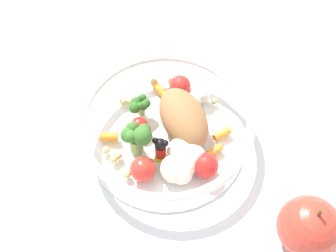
% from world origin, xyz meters
% --- Properties ---
extents(ground_plane, '(2.40, 2.40, 0.00)m').
position_xyz_m(ground_plane, '(0.00, 0.00, 0.00)').
color(ground_plane, white).
extents(food_container, '(0.23, 0.23, 0.07)m').
position_xyz_m(food_container, '(0.03, 0.00, 0.03)').
color(food_container, white).
rests_on(food_container, ground_plane).
extents(loose_apple, '(0.07, 0.07, 0.08)m').
position_xyz_m(loose_apple, '(0.23, -0.02, 0.04)').
color(loose_apple, '#BC3828').
rests_on(loose_apple, ground_plane).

